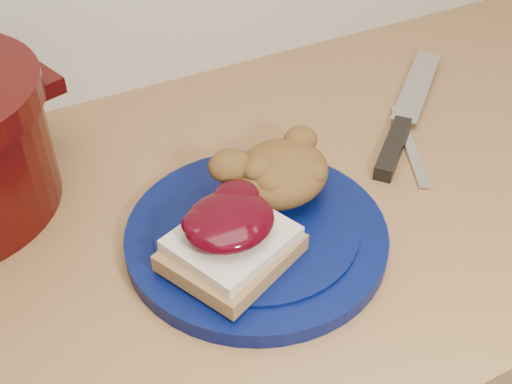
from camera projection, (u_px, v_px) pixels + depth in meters
name	position (u px, v px, depth m)	size (l,w,h in m)	color
plate	(256.00, 235.00, 0.67)	(0.27, 0.27, 0.02)	#040D3E
sandwich	(231.00, 238.00, 0.62)	(0.15, 0.14, 0.06)	olive
stuffing_mound	(280.00, 173.00, 0.69)	(0.11, 0.10, 0.06)	brown
chef_knife	(400.00, 129.00, 0.82)	(0.26, 0.23, 0.02)	black
butter_knife	(409.00, 143.00, 0.81)	(0.17, 0.01, 0.00)	silver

